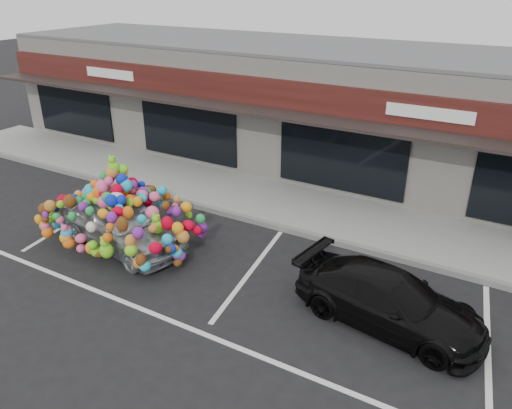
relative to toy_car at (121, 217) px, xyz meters
The scene contains 10 objects.
ground 1.23m from the toy_car, 24.54° to the left, with size 90.00×90.00×0.00m, color black.
shop_building 8.95m from the toy_car, 84.72° to the left, with size 24.00×7.20×4.31m.
sidewalk 4.51m from the toy_car, 79.44° to the left, with size 26.00×3.00×0.15m, color gray.
kerb 3.08m from the toy_car, 74.16° to the left, with size 26.00×0.18×0.16m, color slate.
parking_stripe_left 2.59m from the toy_car, 166.52° to the left, with size 0.12×4.40×0.01m, color silver.
parking_stripe_mid 3.75m from the toy_car, ahead, with size 0.12×4.40×0.01m, color silver.
parking_stripe_right 9.07m from the toy_car, ahead, with size 0.12×4.40×0.01m, color silver.
lane_line 3.51m from the toy_car, 34.41° to the right, with size 14.00×0.12×0.01m, color silver.
toy_car is the anchor object (origin of this frame).
black_sedan 7.09m from the toy_car, ahead, with size 3.98×1.62×1.15m, color black.
Camera 1 is at (8.12, -8.74, 6.63)m, focal length 35.00 mm.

